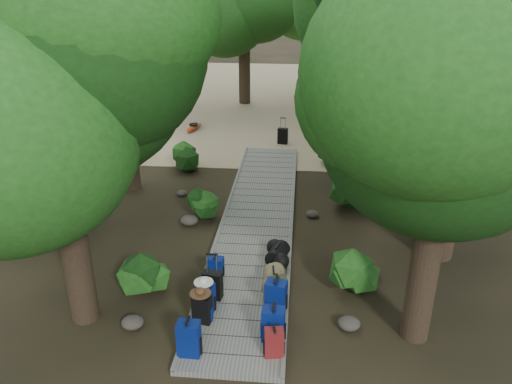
# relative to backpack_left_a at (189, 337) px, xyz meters

# --- Properties ---
(ground) EXTENTS (120.00, 120.00, 0.00)m
(ground) POSITION_rel_backpack_left_a_xyz_m (0.75, 4.54, -0.50)
(ground) COLOR #322919
(ground) RESTS_ON ground
(sand_beach) EXTENTS (40.00, 22.00, 0.02)m
(sand_beach) POSITION_rel_backpack_left_a_xyz_m (0.75, 20.54, -0.49)
(sand_beach) COLOR tan
(sand_beach) RESTS_ON ground
(boardwalk) EXTENTS (2.00, 12.00, 0.12)m
(boardwalk) POSITION_rel_backpack_left_a_xyz_m (0.75, 5.54, -0.44)
(boardwalk) COLOR gray
(boardwalk) RESTS_ON ground
(backpack_left_a) EXTENTS (0.41, 0.29, 0.76)m
(backpack_left_a) POSITION_rel_backpack_left_a_xyz_m (0.00, 0.00, 0.00)
(backpack_left_a) COLOR navy
(backpack_left_a) RESTS_ON boardwalk
(backpack_left_b) EXTENTS (0.40, 0.31, 0.66)m
(backpack_left_b) POSITION_rel_backpack_left_a_xyz_m (0.06, 0.93, -0.05)
(backpack_left_b) COLOR black
(backpack_left_b) RESTS_ON boardwalk
(backpack_left_c) EXTENTS (0.40, 0.32, 0.68)m
(backpack_left_c) POSITION_rel_backpack_left_a_xyz_m (0.06, 1.29, -0.04)
(backpack_left_c) COLOR navy
(backpack_left_c) RESTS_ON boardwalk
(backpack_left_d) EXTENTS (0.37, 0.30, 0.52)m
(backpack_left_d) POSITION_rel_backpack_left_a_xyz_m (0.05, 2.57, -0.12)
(backpack_left_d) COLOR navy
(backpack_left_d) RESTS_ON boardwalk
(backpack_right_a) EXTENTS (0.37, 0.29, 0.61)m
(backpack_right_a) POSITION_rel_backpack_left_a_xyz_m (1.52, 0.11, -0.08)
(backpack_right_a) COLOR maroon
(backpack_right_a) RESTS_ON boardwalk
(backpack_right_b) EXTENTS (0.44, 0.32, 0.76)m
(backpack_right_b) POSITION_rel_backpack_left_a_xyz_m (1.49, 0.54, -0.00)
(backpack_right_b) COLOR navy
(backpack_right_b) RESTS_ON boardwalk
(backpack_right_c) EXTENTS (0.47, 0.38, 0.72)m
(backpack_right_c) POSITION_rel_backpack_left_a_xyz_m (1.48, 1.46, -0.02)
(backpack_right_c) COLOR navy
(backpack_right_c) RESTS_ON boardwalk
(backpack_right_d) EXTENTS (0.44, 0.38, 0.57)m
(backpack_right_d) POSITION_rel_backpack_left_a_xyz_m (1.50, 1.79, -0.09)
(backpack_right_d) COLOR #303718
(backpack_right_d) RESTS_ON boardwalk
(duffel_right_khaki) EXTENTS (0.50, 0.69, 0.44)m
(duffel_right_khaki) POSITION_rel_backpack_left_a_xyz_m (1.39, 2.20, -0.16)
(duffel_right_khaki) COLOR olive
(duffel_right_khaki) RESTS_ON boardwalk
(duffel_right_black) EXTENTS (0.58, 0.75, 0.42)m
(duffel_right_black) POSITION_rel_backpack_left_a_xyz_m (1.43, 3.29, -0.17)
(duffel_right_black) COLOR black
(duffel_right_black) RESTS_ON boardwalk
(suitcase_on_boardwalk) EXTENTS (0.44, 0.29, 0.62)m
(suitcase_on_boardwalk) POSITION_rel_backpack_left_a_xyz_m (0.13, 1.73, -0.07)
(suitcase_on_boardwalk) COLOR black
(suitcase_on_boardwalk) RESTS_ON boardwalk
(lone_suitcase_on_sand) EXTENTS (0.43, 0.28, 0.63)m
(lone_suitcase_on_sand) POSITION_rel_backpack_left_a_xyz_m (1.15, 12.53, -0.16)
(lone_suitcase_on_sand) COLOR black
(lone_suitcase_on_sand) RESTS_ON sand_beach
(hat_brown) EXTENTS (0.42, 0.42, 0.13)m
(hat_brown) POSITION_rel_backpack_left_a_xyz_m (0.04, 0.93, 0.34)
(hat_brown) COLOR #51351E
(hat_brown) RESTS_ON backpack_left_b
(hat_white) EXTENTS (0.40, 0.40, 0.13)m
(hat_white) POSITION_rel_backpack_left_a_xyz_m (0.04, 1.27, 0.37)
(hat_white) COLOR silver
(hat_white) RESTS_ON backpack_left_c
(kayak) EXTENTS (1.20, 3.31, 0.32)m
(kayak) POSITION_rel_backpack_left_a_xyz_m (-2.86, 14.16, -0.32)
(kayak) COLOR #B5300F
(kayak) RESTS_ON sand_beach
(sun_lounger) EXTENTS (1.40, 2.18, 0.67)m
(sun_lounger) POSITION_rel_backpack_left_a_xyz_m (4.35, 15.13, -0.14)
(sun_lounger) COLOR silver
(sun_lounger) RESTS_ON sand_beach
(tree_right_a) EXTENTS (4.48, 4.48, 7.47)m
(tree_right_a) POSITION_rel_backpack_left_a_xyz_m (4.20, 1.02, 3.24)
(tree_right_a) COLOR black
(tree_right_a) RESTS_ON ground
(tree_right_b) EXTENTS (6.31, 6.31, 11.26)m
(tree_right_b) POSITION_rel_backpack_left_a_xyz_m (5.34, 4.18, 5.13)
(tree_right_b) COLOR black
(tree_right_b) RESTS_ON ground
(tree_right_c) EXTENTS (4.56, 4.56, 7.90)m
(tree_right_c) POSITION_rel_backpack_left_a_xyz_m (4.71, 6.49, 3.45)
(tree_right_c) COLOR black
(tree_right_c) RESTS_ON ground
(tree_right_d) EXTENTS (6.04, 6.04, 11.07)m
(tree_right_d) POSITION_rel_backpack_left_a_xyz_m (5.81, 7.89, 5.03)
(tree_right_d) COLOR black
(tree_right_d) RESTS_ON ground
(tree_right_e) EXTENTS (4.86, 4.86, 8.75)m
(tree_right_e) POSITION_rel_backpack_left_a_xyz_m (4.54, 11.12, 3.87)
(tree_right_e) COLOR black
(tree_right_e) RESTS_ON ground
(tree_right_f) EXTENTS (5.44, 5.44, 9.71)m
(tree_right_f) POSITION_rel_backpack_left_a_xyz_m (6.80, 14.51, 4.35)
(tree_right_f) COLOR black
(tree_right_f) RESTS_ON ground
(tree_left_a) EXTENTS (4.63, 4.63, 7.71)m
(tree_left_a) POSITION_rel_backpack_left_a_xyz_m (-2.38, 0.98, 3.36)
(tree_left_a) COLOR black
(tree_left_a) RESTS_ON ground
(tree_left_b) EXTENTS (5.42, 5.42, 9.76)m
(tree_left_b) POSITION_rel_backpack_left_a_xyz_m (-4.10, 3.92, 4.38)
(tree_left_b) COLOR black
(tree_left_b) RESTS_ON ground
(tree_left_c) EXTENTS (4.10, 4.10, 7.13)m
(tree_left_c) POSITION_rel_backpack_left_a_xyz_m (-3.52, 7.58, 3.06)
(tree_left_c) COLOR black
(tree_left_c) RESTS_ON ground
(tree_back_a) EXTENTS (4.96, 4.96, 8.59)m
(tree_back_a) POSITION_rel_backpack_left_a_xyz_m (-1.16, 19.21, 3.79)
(tree_back_a) COLOR black
(tree_back_a) RESTS_ON ground
(tree_back_b) EXTENTS (5.60, 5.60, 10.00)m
(tree_back_b) POSITION_rel_backpack_left_a_xyz_m (2.77, 20.58, 4.50)
(tree_back_b) COLOR black
(tree_back_b) RESTS_ON ground
(tree_back_c) EXTENTS (4.78, 4.78, 8.61)m
(tree_back_c) POSITION_rel_backpack_left_a_xyz_m (5.70, 20.71, 3.81)
(tree_back_c) COLOR black
(tree_back_c) RESTS_ON ground
(tree_back_d) EXTENTS (5.31, 5.31, 8.85)m
(tree_back_d) POSITION_rel_backpack_left_a_xyz_m (-5.25, 19.03, 3.93)
(tree_back_d) COLOR black
(tree_back_d) RESTS_ON ground
(palm_right_a) EXTENTS (4.15, 4.15, 7.08)m
(palm_right_a) POSITION_rel_backpack_left_a_xyz_m (3.97, 10.92, 3.04)
(palm_right_a) COLOR #163A10
(palm_right_a) RESTS_ON ground
(palm_right_b) EXTENTS (4.71, 4.71, 9.09)m
(palm_right_b) POSITION_rel_backpack_left_a_xyz_m (5.61, 14.93, 4.05)
(palm_right_b) COLOR #163A10
(palm_right_b) RESTS_ON ground
(palm_right_c) EXTENTS (4.68, 4.68, 7.45)m
(palm_right_c) POSITION_rel_backpack_left_a_xyz_m (2.78, 17.46, 3.23)
(palm_right_c) COLOR #163A10
(palm_right_c) RESTS_ON ground
(palm_left_a) EXTENTS (3.89, 3.89, 6.19)m
(palm_left_a) POSITION_rel_backpack_left_a_xyz_m (-4.13, 10.76, 2.59)
(palm_left_a) COLOR #163A10
(palm_left_a) RESTS_ON ground
(rock_left_a) EXTENTS (0.45, 0.40, 0.25)m
(rock_left_a) POSITION_rel_backpack_left_a_xyz_m (-1.32, 0.75, -0.38)
(rock_left_a) COLOR #4C473F
(rock_left_a) RESTS_ON ground
(rock_left_b) EXTENTS (0.34, 0.30, 0.19)m
(rock_left_b) POSITION_rel_backpack_left_a_xyz_m (-2.10, 2.99, -0.41)
(rock_left_b) COLOR #4C473F
(rock_left_b) RESTS_ON ground
(rock_left_c) EXTENTS (0.50, 0.45, 0.28)m
(rock_left_c) POSITION_rel_backpack_left_a_xyz_m (-1.14, 5.18, -0.36)
(rock_left_c) COLOR #4C473F
(rock_left_c) RESTS_ON ground
(rock_left_d) EXTENTS (0.33, 0.30, 0.18)m
(rock_left_d) POSITION_rel_backpack_left_a_xyz_m (-1.80, 7.11, -0.41)
(rock_left_d) COLOR #4C473F
(rock_left_d) RESTS_ON ground
(rock_right_a) EXTENTS (0.45, 0.41, 0.25)m
(rock_right_a) POSITION_rel_backpack_left_a_xyz_m (2.95, 1.11, -0.38)
(rock_right_a) COLOR #4C473F
(rock_right_a) RESTS_ON ground
(rock_right_b) EXTENTS (0.48, 0.43, 0.26)m
(rock_right_b) POSITION_rel_backpack_left_a_xyz_m (3.55, 3.02, -0.37)
(rock_right_b) COLOR #4C473F
(rock_right_b) RESTS_ON ground
(rock_right_c) EXTENTS (0.35, 0.32, 0.19)m
(rock_right_c) POSITION_rel_backpack_left_a_xyz_m (2.29, 5.98, -0.40)
(rock_right_c) COLOR #4C473F
(rock_right_c) RESTS_ON ground
(rock_right_d) EXTENTS (0.50, 0.45, 0.28)m
(rock_right_d) POSITION_rel_backpack_left_a_xyz_m (3.53, 8.73, -0.36)
(rock_right_d) COLOR #4C473F
(rock_right_d) RESTS_ON ground
(shrub_left_a) EXTENTS (1.01, 1.01, 0.91)m
(shrub_left_a) POSITION_rel_backpack_left_a_xyz_m (-1.35, 1.99, -0.04)
(shrub_left_a) COLOR #1D4B16
(shrub_left_a) RESTS_ON ground
(shrub_left_b) EXTENTS (0.92, 0.92, 0.83)m
(shrub_left_b) POSITION_rel_backpack_left_a_xyz_m (-0.88, 5.62, -0.09)
(shrub_left_b) COLOR #1D4B16
(shrub_left_b) RESTS_ON ground
(shrub_left_c) EXTENTS (1.11, 1.11, 1.00)m
(shrub_left_c) POSITION_rel_backpack_left_a_xyz_m (-2.18, 9.45, -0.00)
(shrub_left_c) COLOR #1D4B16
(shrub_left_c) RESTS_ON ground
(shrub_right_a) EXTENTS (1.04, 1.04, 0.93)m
(shrub_right_a) POSITION_rel_backpack_left_a_xyz_m (3.13, 2.33, -0.03)
(shrub_right_a) COLOR #1D4B16
(shrub_right_a) RESTS_ON ground
(shrub_right_b) EXTENTS (1.29, 1.29, 1.16)m
(shrub_right_b) POSITION_rel_backpack_left_a_xyz_m (3.41, 6.60, 0.08)
(shrub_right_b) COLOR #1D4B16
(shrub_right_b) RESTS_ON ground
(shrub_right_c) EXTENTS (0.90, 0.90, 0.81)m
(shrub_right_c) POSITION_rel_backpack_left_a_xyz_m (2.81, 10.47, -0.10)
(shrub_right_c) COLOR #1D4B16
(shrub_right_c) RESTS_ON ground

